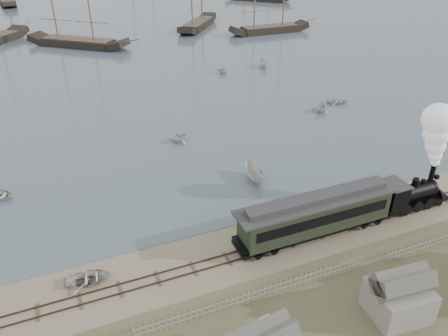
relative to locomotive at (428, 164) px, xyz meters
name	(u,v)px	position (x,y,z in m)	size (l,w,h in m)	color
ground	(288,226)	(-13.73, 2.00, -4.71)	(600.00, 600.00, 0.00)	gray
rail_track	(299,238)	(-13.73, 0.00, -4.67)	(120.00, 1.80, 0.16)	#3D2721
picket_fence_west	(259,299)	(-20.23, -5.00, -4.71)	(19.00, 0.10, 1.20)	slate
shed_mid	(395,313)	(-11.73, -10.00, -4.71)	(4.00, 3.50, 3.60)	slate
locomotive	(428,164)	(0.00, 0.00, 0.00)	(8.21, 3.07, 10.24)	black
passenger_coach	(316,214)	(-12.23, 0.00, -2.39)	(15.19, 2.93, 3.69)	black
beached_dinghy	(89,278)	(-31.83, 1.76, -4.34)	(3.60, 2.57, 0.75)	beige
rowboat_1	(179,137)	(-17.77, 22.88, -3.94)	(2.68, 2.32, 1.41)	beige
rowboat_2	(254,174)	(-13.08, 10.63, -3.88)	(4.00, 1.50, 1.54)	beige
rowboat_3	(338,101)	(8.99, 26.23, -4.31)	(3.32, 2.37, 0.69)	beige
rowboat_4	(321,107)	(4.68, 24.35, -3.84)	(3.06, 2.64, 1.61)	beige
rowboat_5	(263,63)	(7.05, 47.81, -3.93)	(3.70, 1.39, 1.43)	beige
rowboat_7	(222,70)	(-1.81, 47.06, -3.95)	(2.67, 2.31, 1.41)	beige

